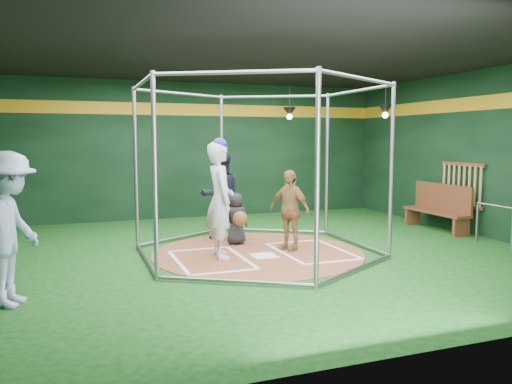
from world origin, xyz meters
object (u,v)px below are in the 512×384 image
object	(u,v)px
batter_figure	(220,199)
visitor_leopard	(289,210)
umpire	(221,195)
dugout_bench	(439,206)

from	to	relation	value
batter_figure	visitor_leopard	bearing A→B (deg)	6.66
visitor_leopard	umpire	world-z (taller)	umpire
dugout_bench	batter_figure	bearing A→B (deg)	-170.89
umpire	dugout_bench	bearing A→B (deg)	178.71
batter_figure	visitor_leopard	xyz separation A→B (m)	(1.37, 0.16, -0.28)
batter_figure	dugout_bench	bearing A→B (deg)	9.11
visitor_leopard	dugout_bench	world-z (taller)	visitor_leopard
batter_figure	dugout_bench	size ratio (longest dim) A/B	1.15
visitor_leopard	dugout_bench	size ratio (longest dim) A/B	0.82
umpire	dugout_bench	distance (m)	4.96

